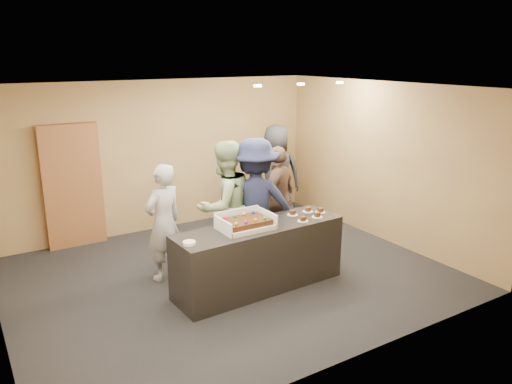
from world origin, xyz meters
The scene contains 17 objects.
room centered at (0.00, 0.00, 1.35)m, with size 6.04×6.00×2.70m.
serving_counter centered at (0.17, -0.56, 0.45)m, with size 2.40×0.70×0.90m, color black.
storage_cabinet centered at (-1.60, 2.41, 1.03)m, with size 0.93×0.15×2.06m, color brown.
cake_box centered at (-0.04, -0.53, 0.95)m, with size 0.70×0.49×0.21m.
sheet_cake centered at (-0.04, -0.56, 1.00)m, with size 0.60×0.41×0.12m.
plate_stack centered at (-0.92, -0.68, 0.92)m, with size 0.16×0.16×0.04m, color white.
slice_a centered at (0.78, -0.72, 0.92)m, with size 0.15×0.15×0.07m.
slice_b centered at (0.82, -0.42, 0.92)m, with size 0.15×0.15×0.07m.
slice_c centered at (1.06, -0.68, 0.92)m, with size 0.15×0.15×0.07m.
slice_d centered at (1.10, -0.41, 0.92)m, with size 0.15×0.15×0.07m.
slice_e centered at (1.23, -0.53, 0.92)m, with size 0.15×0.15×0.07m.
person_server_grey centered at (-0.81, 0.42, 0.84)m, with size 0.61×0.40×1.68m, color #9E9FA3.
person_sage_man centered at (0.09, 0.26, 0.97)m, with size 0.94×0.73×1.94m, color #95B082.
person_navy_man centered at (0.51, 0.10, 0.98)m, with size 1.27×0.73×1.97m, color #191E3A.
person_brown_extra centered at (1.24, 0.55, 0.86)m, with size 1.00×0.42×1.71m, color brown.
person_dark_suit centered at (1.86, 1.55, 0.95)m, with size 0.93×0.60×1.90m, color #242429.
ceiling_spotlights centered at (1.60, 0.50, 2.67)m, with size 1.72×0.12×0.03m.
Camera 1 is at (-3.21, -5.91, 3.14)m, focal length 35.00 mm.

